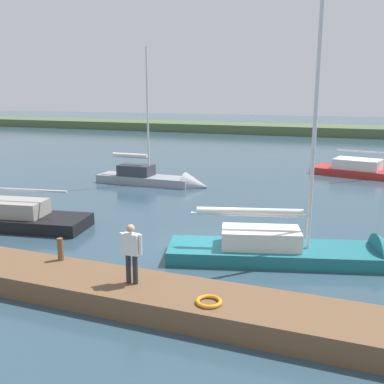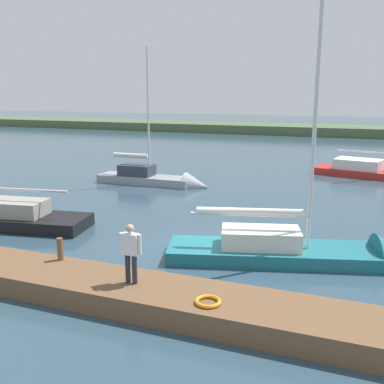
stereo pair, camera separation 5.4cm
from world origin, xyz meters
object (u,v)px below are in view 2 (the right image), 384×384
Objects in this scene: sailboat_inner_slip at (312,257)px; person_on_dock at (131,250)px; life_ring_buoy at (208,301)px; sailboat_behind_pier at (158,181)px; mooring_post_near at (60,249)px.

sailboat_inner_slip is 6.71m from person_on_dock.
life_ring_buoy is 0.07× the size of sailboat_behind_pier.
person_on_dock is at bearing -67.64° from sailboat_behind_pier.
life_ring_buoy is (-5.18, 1.10, -0.30)m from mooring_post_near.
sailboat_inner_slip reaches higher than sailboat_behind_pier.
mooring_post_near is 14.49m from sailboat_behind_pier.
sailboat_behind_pier is (8.56, -15.17, -0.43)m from life_ring_buoy.
life_ring_buoy is 17.43m from sailboat_behind_pier.
sailboat_behind_pier is at bearing 121.32° from sailboat_inner_slip.
person_on_dock is (-2.86, 0.72, 0.60)m from mooring_post_near.
sailboat_inner_slip is (-1.94, -5.36, -0.51)m from life_ring_buoy.
life_ring_buoy is at bearing -125.53° from sailboat_inner_slip.
mooring_post_near is 5.31m from life_ring_buoy.
sailboat_inner_slip reaches higher than life_ring_buoy.
life_ring_buoy is 5.73m from sailboat_inner_slip.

